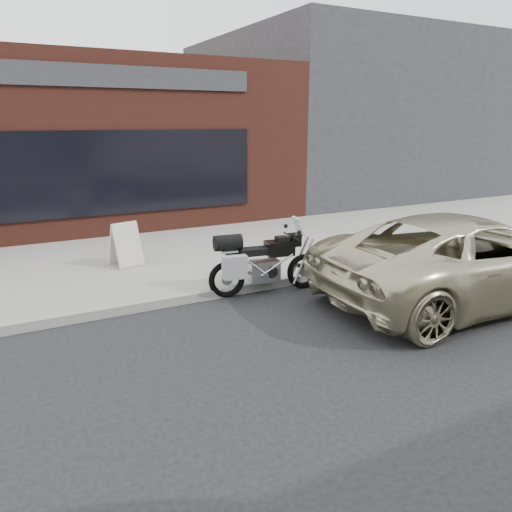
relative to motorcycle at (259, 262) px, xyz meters
name	(u,v)px	position (x,y,z in m)	size (l,w,h in m)	color
ground	(386,417)	(-0.65, -3.90, -0.56)	(120.00, 120.00, 0.00)	black
near_sidewalk	(167,254)	(-0.65, 3.10, -0.49)	(44.00, 6.00, 0.15)	gray
storefront	(30,143)	(-2.65, 10.09, 1.69)	(14.00, 10.07, 4.50)	#5A261D
neighbour_building	(341,119)	(9.35, 10.10, 2.44)	(10.00, 10.00, 6.00)	#28282D
motorcycle	(259,262)	(0.00, 0.00, 0.00)	(2.06, 0.69, 1.31)	black
minivan	(468,259)	(2.85, -1.90, 0.16)	(2.40, 5.20, 1.45)	#BBB391
sandwich_sign	(125,244)	(-1.71, 2.37, 0.01)	(0.64, 0.61, 0.85)	beige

